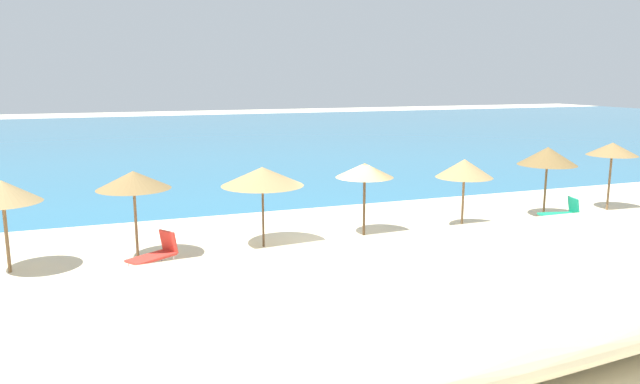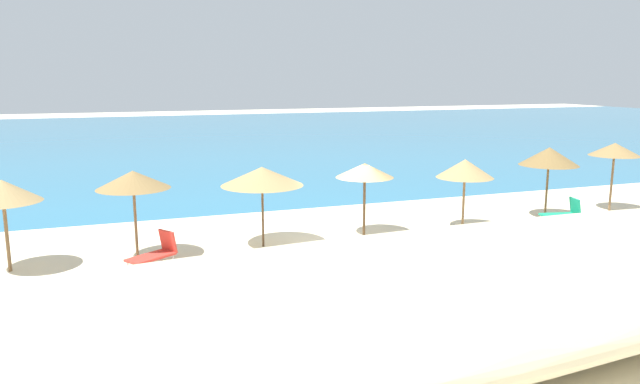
% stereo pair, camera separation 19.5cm
% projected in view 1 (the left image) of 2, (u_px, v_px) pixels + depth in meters
% --- Properties ---
extents(ground_plane, '(160.00, 160.00, 0.00)m').
position_uv_depth(ground_plane, '(343.00, 242.00, 20.21)').
color(ground_plane, beige).
extents(sea_water, '(160.00, 63.87, 0.01)m').
position_uv_depth(sea_water, '(186.00, 137.00, 54.60)').
color(sea_water, teal).
rests_on(sea_water, ground_plane).
extents(dune_ridge, '(39.46, 9.38, 2.10)m').
position_uv_depth(dune_ridge, '(408.00, 300.00, 12.17)').
color(dune_ridge, beige).
rests_on(dune_ridge, ground_plane).
extents(beach_umbrella_2, '(2.09, 2.09, 2.66)m').
position_uv_depth(beach_umbrella_2, '(2.00, 192.00, 16.71)').
color(beach_umbrella_2, brown).
rests_on(beach_umbrella_2, ground_plane).
extents(beach_umbrella_3, '(2.19, 2.19, 2.73)m').
position_uv_depth(beach_umbrella_3, '(133.00, 180.00, 17.85)').
color(beach_umbrella_3, brown).
rests_on(beach_umbrella_3, ground_plane).
extents(beach_umbrella_4, '(2.66, 2.66, 2.64)m').
position_uv_depth(beach_umbrella_4, '(262.00, 176.00, 19.28)').
color(beach_umbrella_4, brown).
rests_on(beach_umbrella_4, ground_plane).
extents(beach_umbrella_5, '(2.00, 2.00, 2.55)m').
position_uv_depth(beach_umbrella_5, '(365.00, 171.00, 20.71)').
color(beach_umbrella_5, brown).
rests_on(beach_umbrella_5, ground_plane).
extents(beach_umbrella_6, '(2.05, 2.05, 2.57)m').
position_uv_depth(beach_umbrella_6, '(464.00, 168.00, 21.61)').
color(beach_umbrella_6, brown).
rests_on(beach_umbrella_6, ground_plane).
extents(beach_umbrella_7, '(2.26, 2.26, 2.80)m').
position_uv_depth(beach_umbrella_7, '(548.00, 156.00, 23.31)').
color(beach_umbrella_7, brown).
rests_on(beach_umbrella_7, ground_plane).
extents(beach_umbrella_8, '(2.01, 2.01, 2.82)m').
position_uv_depth(beach_umbrella_8, '(612.00, 149.00, 24.65)').
color(beach_umbrella_8, brown).
rests_on(beach_umbrella_8, ground_plane).
extents(lounge_chair_0, '(1.55, 1.33, 1.00)m').
position_uv_depth(lounge_chair_0, '(156.00, 253.00, 17.57)').
color(lounge_chair_0, red).
rests_on(lounge_chair_0, ground_plane).
extents(lounge_chair_1, '(1.47, 0.94, 1.00)m').
position_uv_depth(lounge_chair_1, '(562.00, 212.00, 22.69)').
color(lounge_chair_1, '#199972').
rests_on(lounge_chair_1, ground_plane).
extents(beach_ball, '(0.33, 0.33, 0.33)m').
position_uv_depth(beach_ball, '(279.00, 270.00, 16.80)').
color(beach_ball, blue).
rests_on(beach_ball, ground_plane).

